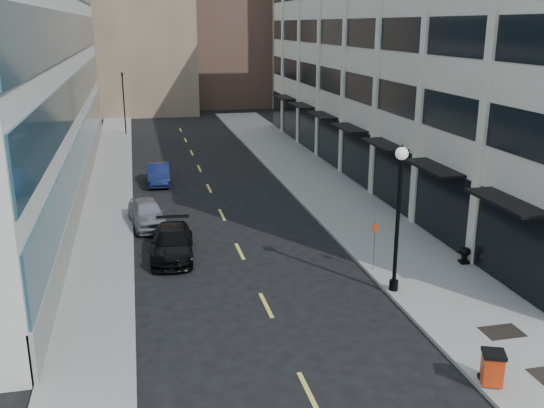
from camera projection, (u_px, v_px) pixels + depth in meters
name	position (u px, v px, depth m)	size (l,w,h in m)	color
sidewalk_right	(345.00, 205.00, 36.43)	(5.00, 80.00, 0.15)	gray
sidewalk_left	(105.00, 221.00, 33.47)	(3.00, 80.00, 0.15)	gray
building_right	(444.00, 47.00, 42.43)	(15.30, 46.50, 18.25)	beige
skyline_tan_far	(58.00, 21.00, 82.98)	(12.00, 14.00, 22.00)	#998364
skyline_stone	(306.00, 29.00, 78.83)	(10.00, 14.00, 20.00)	beige
grate_far	(502.00, 332.00, 21.29)	(1.40, 1.00, 0.01)	black
road_centerline	(230.00, 231.00, 32.06)	(0.15, 68.20, 0.01)	#D8CC4C
traffic_signal	(122.00, 76.00, 58.25)	(0.66, 0.66, 6.98)	black
car_black_pickup	(172.00, 243.00, 28.38)	(1.93, 4.74, 1.38)	black
car_silver_sedan	(147.00, 213.00, 32.72)	(1.74, 4.33, 1.48)	gray
car_blue_sedan	(159.00, 174.00, 41.47)	(1.46, 4.19, 1.38)	#131D48
trash_bin	(492.00, 367.00, 18.04)	(0.86, 0.86, 1.08)	red
lamppost	(399.00, 206.00, 23.65)	(0.50, 0.50, 6.05)	black
sign_post	(375.00, 238.00, 26.29)	(0.26, 0.10, 2.28)	slate
urn_planter	(465.00, 254.00, 27.31)	(0.54, 0.54, 0.75)	black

